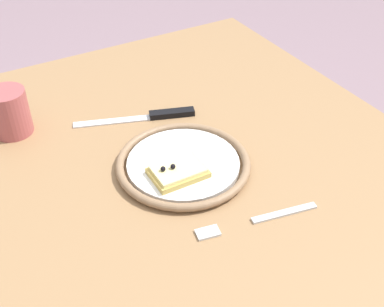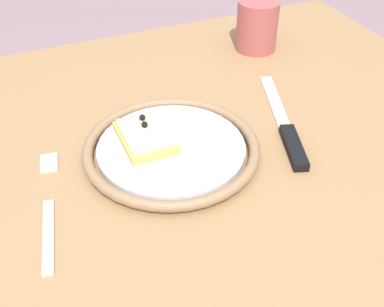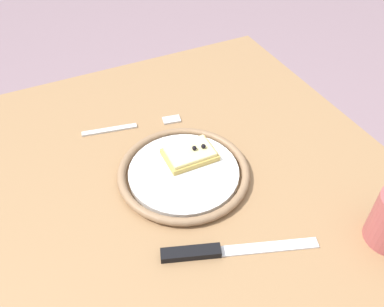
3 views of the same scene
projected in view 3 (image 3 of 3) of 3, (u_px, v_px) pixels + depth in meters
The scene contains 5 objects.
dining_table at pixel (182, 230), 0.74m from camera, with size 0.91×0.82×0.71m.
plate at pixel (184, 172), 0.71m from camera, with size 0.23×0.23×0.02m.
pizza_slice_near at pixel (190, 154), 0.73m from camera, with size 0.07×0.09×0.02m.
knife at pixel (213, 251), 0.60m from camera, with size 0.10×0.23×0.01m.
fork at pixel (133, 126), 0.81m from camera, with size 0.05×0.20×0.00m.
Camera 3 is at (0.40, -0.17, 1.23)m, focal length 37.47 mm.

